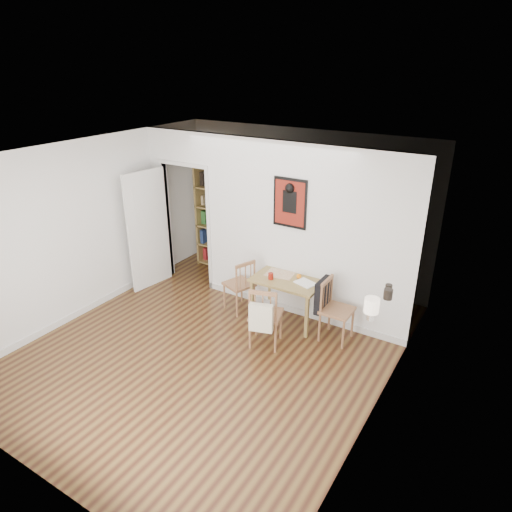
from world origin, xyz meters
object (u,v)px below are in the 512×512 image
Objects in this scene: ceramic_jar_b at (389,289)px; ceramic_jar_a at (388,294)px; chair_left at (239,285)px; fireplace at (380,347)px; notebook at (306,283)px; bookshelf at (218,218)px; chair_front at (266,315)px; red_glass at (271,276)px; dining_table at (288,284)px; orange_fruit at (299,276)px; chair_right at (336,310)px; mantel_lamp at (372,307)px.

ceramic_jar_a is at bearing -75.66° from ceramic_jar_b.
chair_left is 0.69× the size of fireplace.
bookshelf is at bearing 155.07° from notebook.
chair_front is 2.78m from bookshelf.
dining_table is at bearing 32.32° from red_glass.
chair_front reaches higher than orange_fruit.
bookshelf is at bearing 153.95° from ceramic_jar_a.
notebook is at bearing 1.08° from dining_table.
chair_right reaches higher than orange_fruit.
orange_fruit is at bearing 155.97° from ceramic_jar_b.
ceramic_jar_b is at bearing -24.29° from bookshelf.
chair_right is 0.98m from chair_front.
notebook is at bearing 136.73° from mantel_lamp.
chair_front reaches higher than chair_left.
orange_fruit is (0.13, 0.10, 0.12)m from dining_table.
red_glass is 0.34× the size of notebook.
orange_fruit is at bearing 84.30° from chair_front.
ceramic_jar_b is (1.58, -0.55, 0.61)m from dining_table.
fireplace reaches higher than notebook.
mantel_lamp is at bearing -37.69° from dining_table.
bookshelf is 19.40× the size of ceramic_jar_b.
mantel_lamp is at bearing -31.35° from red_glass.
red_glass is 2.19m from mantel_lamp.
orange_fruit is at bearing 37.44° from dining_table.
notebook is at bearing 6.13° from chair_left.
dining_table is 1.11× the size of chair_front.
fireplace is (1.63, -0.85, 0.01)m from dining_table.
mantel_lamp is at bearing -92.12° from ceramic_jar_a.
chair_right reaches higher than notebook.
bookshelf is 26.88× the size of orange_fruit.
dining_table is 2.32m from bookshelf.
dining_table is 0.29m from notebook.
chair_left is at bearing 154.67° from mantel_lamp.
fireplace is at bearing -27.77° from bookshelf.
orange_fruit is at bearing 12.80° from chair_left.
red_glass is at bearing 158.76° from fireplace.
chair_front reaches higher than dining_table.
fireplace is 17.43× the size of orange_fruit.
ceramic_jar_b is at bearing -24.03° from orange_fruit.
ceramic_jar_b reaches higher than chair_right.
ceramic_jar_b is at bearing 6.09° from chair_front.
red_glass is 1.35× the size of orange_fruit.
notebook is 1.91m from mantel_lamp.
orange_fruit is 2.07m from mantel_lamp.
notebook is 2.90× the size of ceramic_jar_b.
chair_front is at bearing -40.80° from bookshelf.
orange_fruit is 1.66m from ceramic_jar_b.
chair_front is 1.60m from fireplace.
chair_right is at bearing -6.30° from dining_table.
bookshelf reaches higher than red_glass.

